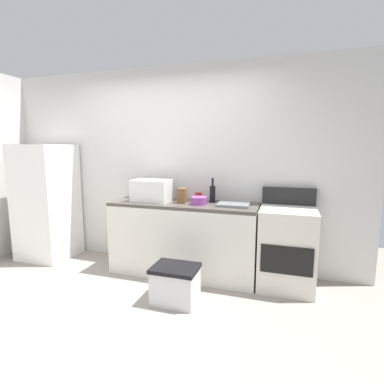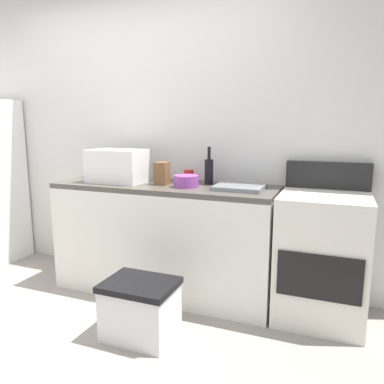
{
  "view_description": "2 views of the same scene",
  "coord_description": "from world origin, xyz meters",
  "px_view_note": "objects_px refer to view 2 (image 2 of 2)",
  "views": [
    {
      "loc": [
        1.46,
        -2.12,
        1.56
      ],
      "look_at": [
        0.52,
        0.84,
        1.09
      ],
      "focal_mm": 27.35,
      "sensor_mm": 36.0,
      "label": 1
    },
    {
      "loc": [
        1.59,
        -1.48,
        1.38
      ],
      "look_at": [
        0.66,
        0.88,
        0.91
      ],
      "focal_mm": 34.98,
      "sensor_mm": 36.0,
      "label": 2
    }
  ],
  "objects_px": {
    "coffee_mug": "(189,176)",
    "storage_bin": "(140,309)",
    "mixing_bowl": "(186,181)",
    "microwave": "(119,166)",
    "wine_bottle": "(209,171)",
    "knife_block": "(162,173)",
    "stove_oven": "(322,255)"
  },
  "relations": [
    {
      "from": "wine_bottle",
      "to": "storage_bin",
      "type": "bearing_deg",
      "value": -101.84
    },
    {
      "from": "wine_bottle",
      "to": "storage_bin",
      "type": "distance_m",
      "value": 1.18
    },
    {
      "from": "microwave",
      "to": "coffee_mug",
      "type": "distance_m",
      "value": 0.59
    },
    {
      "from": "microwave",
      "to": "wine_bottle",
      "type": "distance_m",
      "value": 0.76
    },
    {
      "from": "microwave",
      "to": "wine_bottle",
      "type": "bearing_deg",
      "value": 12.0
    },
    {
      "from": "microwave",
      "to": "mixing_bowl",
      "type": "relative_size",
      "value": 2.42
    },
    {
      "from": "knife_block",
      "to": "storage_bin",
      "type": "distance_m",
      "value": 1.06
    },
    {
      "from": "stove_oven",
      "to": "microwave",
      "type": "xyz_separation_m",
      "value": [
        -1.63,
        -0.03,
        0.57
      ]
    },
    {
      "from": "stove_oven",
      "to": "coffee_mug",
      "type": "distance_m",
      "value": 1.21
    },
    {
      "from": "wine_bottle",
      "to": "mixing_bowl",
      "type": "bearing_deg",
      "value": -121.41
    },
    {
      "from": "coffee_mug",
      "to": "storage_bin",
      "type": "bearing_deg",
      "value": -88.61
    },
    {
      "from": "mixing_bowl",
      "to": "storage_bin",
      "type": "relative_size",
      "value": 0.41
    },
    {
      "from": "wine_bottle",
      "to": "coffee_mug",
      "type": "bearing_deg",
      "value": 164.13
    },
    {
      "from": "wine_bottle",
      "to": "knife_block",
      "type": "bearing_deg",
      "value": -154.97
    },
    {
      "from": "stove_oven",
      "to": "knife_block",
      "type": "bearing_deg",
      "value": -178.73
    },
    {
      "from": "stove_oven",
      "to": "storage_bin",
      "type": "xyz_separation_m",
      "value": [
        -1.07,
        -0.71,
        -0.27
      ]
    },
    {
      "from": "stove_oven",
      "to": "coffee_mug",
      "type": "bearing_deg",
      "value": 170.25
    },
    {
      "from": "wine_bottle",
      "to": "storage_bin",
      "type": "relative_size",
      "value": 0.65
    },
    {
      "from": "mixing_bowl",
      "to": "knife_block",
      "type": "bearing_deg",
      "value": 171.36
    },
    {
      "from": "mixing_bowl",
      "to": "microwave",
      "type": "bearing_deg",
      "value": 176.77
    },
    {
      "from": "wine_bottle",
      "to": "knife_block",
      "type": "xyz_separation_m",
      "value": [
        -0.34,
        -0.16,
        -0.02
      ]
    },
    {
      "from": "stove_oven",
      "to": "storage_bin",
      "type": "relative_size",
      "value": 2.39
    },
    {
      "from": "microwave",
      "to": "knife_block",
      "type": "distance_m",
      "value": 0.4
    },
    {
      "from": "mixing_bowl",
      "to": "storage_bin",
      "type": "xyz_separation_m",
      "value": [
        -0.06,
        -0.65,
        -0.75
      ]
    },
    {
      "from": "microwave",
      "to": "mixing_bowl",
      "type": "xyz_separation_m",
      "value": [
        0.62,
        -0.04,
        -0.09
      ]
    },
    {
      "from": "stove_oven",
      "to": "knife_block",
      "type": "height_order",
      "value": "stove_oven"
    },
    {
      "from": "wine_bottle",
      "to": "mixing_bowl",
      "type": "distance_m",
      "value": 0.23
    },
    {
      "from": "microwave",
      "to": "knife_block",
      "type": "bearing_deg",
      "value": -0.2
    },
    {
      "from": "coffee_mug",
      "to": "storage_bin",
      "type": "xyz_separation_m",
      "value": [
        0.02,
        -0.9,
        -0.76
      ]
    },
    {
      "from": "stove_oven",
      "to": "knife_block",
      "type": "xyz_separation_m",
      "value": [
        -1.23,
        -0.03,
        0.52
      ]
    },
    {
      "from": "wine_bottle",
      "to": "storage_bin",
      "type": "xyz_separation_m",
      "value": [
        -0.18,
        -0.84,
        -0.82
      ]
    },
    {
      "from": "coffee_mug",
      "to": "storage_bin",
      "type": "relative_size",
      "value": 0.22
    }
  ]
}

